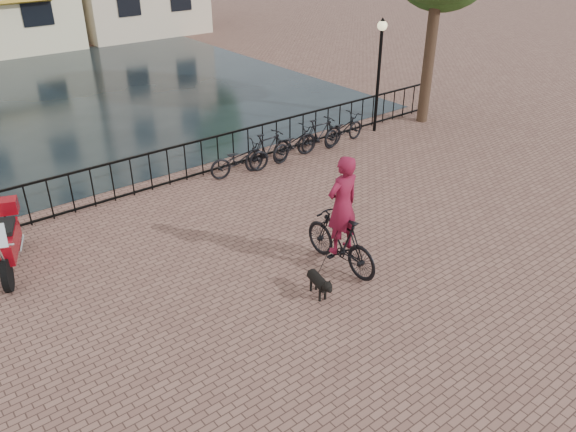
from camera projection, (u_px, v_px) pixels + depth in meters
ground at (401, 349)px, 9.16m from camera, size 100.00×100.00×0.00m
canal_water at (54, 102)px, 21.12m from camera, size 20.00×20.00×0.00m
railing at (168, 167)px, 14.45m from camera, size 20.00×0.05×1.02m
lamp_post at (380, 57)px, 17.19m from camera, size 0.30×0.30×3.45m
cyclist at (342, 220)px, 10.81m from camera, size 0.88×2.04×2.78m
dog at (318, 284)px, 10.34m from camera, size 0.40×0.80×0.51m
motorcycle at (7, 236)px, 10.91m from camera, size 1.18×2.11×1.48m
parked_bike_0 at (240, 159)px, 15.04m from camera, size 1.78×0.84×0.90m
parked_bike_1 at (268, 149)px, 15.53m from camera, size 1.70×0.62×1.00m
parked_bike_2 at (295, 143)px, 16.07m from camera, size 1.77×0.79×0.90m
parked_bike_3 at (320, 135)px, 16.56m from camera, size 1.68×0.53×1.00m
parked_bike_4 at (343, 129)px, 17.10m from camera, size 1.78×0.80×0.90m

